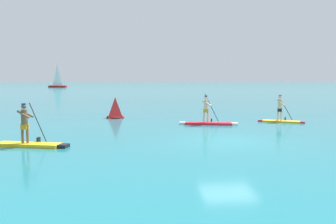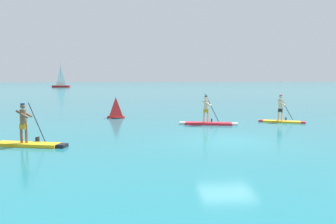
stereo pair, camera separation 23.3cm
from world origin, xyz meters
name	(u,v)px [view 1 (the left image)]	position (x,y,z in m)	size (l,w,h in m)	color
ground	(229,140)	(0.00, 0.00, 0.00)	(440.00, 440.00, 0.00)	#1E727F
paddleboarder_near_left	(28,139)	(-8.71, -0.53, 0.32)	(3.48, 1.36, 1.80)	yellow
paddleboarder_mid_center	(208,120)	(0.22, 5.38, 0.30)	(3.55, 1.28, 1.88)	red
paddleboarder_far_right	(281,116)	(5.15, 6.08, 0.40)	(2.78, 1.62, 1.81)	yellow
race_marker_buoy	(115,108)	(-5.63, 9.55, 0.67)	(1.48, 1.48, 1.49)	red
sailboat_left_horizon	(58,84)	(-26.77, 89.98, 1.07)	(5.37, 2.25, 7.33)	#A51E1E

